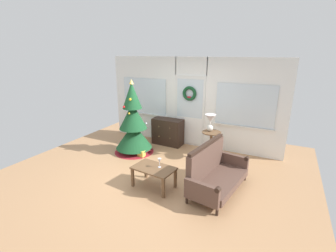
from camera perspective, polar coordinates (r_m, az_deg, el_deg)
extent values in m
plane|color=#AD7F56|center=(5.55, -3.08, -11.36)|extent=(6.76, 6.76, 0.00)
cube|color=white|center=(7.58, -5.44, 6.68)|extent=(2.15, 0.08, 2.55)
cube|color=white|center=(6.52, 18.00, 4.17)|extent=(2.15, 0.08, 2.55)
cube|color=white|center=(6.78, 5.66, 14.15)|extent=(0.94, 0.08, 0.50)
cube|color=silver|center=(6.92, 5.23, 3.55)|extent=(0.90, 0.05, 2.05)
cube|color=white|center=(7.06, 5.04, -1.03)|extent=(0.78, 0.02, 0.80)
cube|color=silver|center=(6.83, 5.25, 6.57)|extent=(0.78, 0.01, 1.10)
cube|color=silver|center=(7.52, -5.69, 7.16)|extent=(1.50, 0.01, 1.10)
cube|color=silver|center=(6.45, 17.98, 4.71)|extent=(1.50, 0.01, 1.10)
cube|color=silver|center=(7.63, -5.61, 2.93)|extent=(1.59, 0.06, 0.03)
cube|color=silver|center=(6.58, 17.51, -0.15)|extent=(1.59, 0.06, 0.03)
torus|color=#164424|center=(6.76, 5.17, 7.76)|extent=(0.41, 0.09, 0.41)
cube|color=red|center=(6.77, 5.09, 6.66)|extent=(0.10, 0.02, 0.10)
cylinder|color=#4C331E|center=(6.72, -8.11, -5.24)|extent=(0.10, 0.10, 0.21)
cone|color=maroon|center=(6.74, -8.09, -5.68)|extent=(1.08, 1.08, 0.10)
cone|color=#194C28|center=(6.59, -8.24, -2.27)|extent=(0.99, 0.99, 0.70)
cone|color=#194C28|center=(6.43, -8.45, 2.42)|extent=(0.75, 0.75, 0.70)
cone|color=#194C28|center=(6.31, -8.68, 7.31)|extent=(0.51, 0.51, 0.70)
cone|color=#E0BC4C|center=(6.26, -8.82, 10.49)|extent=(0.12, 0.12, 0.12)
sphere|color=red|center=(6.24, -10.52, 4.52)|extent=(0.07, 0.07, 0.07)
sphere|color=gold|center=(6.13, -9.06, 6.32)|extent=(0.07, 0.07, 0.07)
sphere|color=silver|center=(6.87, -9.00, -0.69)|extent=(0.08, 0.08, 0.08)
sphere|color=#264CB2|center=(6.88, -9.18, -0.78)|extent=(0.07, 0.07, 0.07)
sphere|color=red|center=(6.82, -8.31, 1.32)|extent=(0.06, 0.06, 0.06)
sphere|color=gold|center=(6.15, -9.31, 3.00)|extent=(0.05, 0.05, 0.05)
sphere|color=silver|center=(6.58, -5.28, 0.61)|extent=(0.06, 0.06, 0.06)
cube|color=black|center=(7.10, -0.05, -1.36)|extent=(0.91, 0.45, 0.78)
sphere|color=tan|center=(6.94, -2.23, -0.17)|extent=(0.03, 0.03, 0.03)
sphere|color=tan|center=(6.78, 0.39, -0.60)|extent=(0.03, 0.03, 0.03)
sphere|color=tan|center=(7.04, -2.21, -2.50)|extent=(0.03, 0.03, 0.03)
sphere|color=tan|center=(6.87, 0.39, -2.98)|extent=(0.03, 0.03, 0.03)
cylinder|color=black|center=(4.37, 11.70, -19.50)|extent=(0.05, 0.05, 0.14)
cylinder|color=black|center=(5.53, 17.99, -11.58)|extent=(0.05, 0.05, 0.14)
cylinder|color=black|center=(4.58, 4.54, -17.19)|extent=(0.05, 0.05, 0.14)
cylinder|color=black|center=(5.70, 12.19, -10.17)|extent=(0.05, 0.05, 0.14)
cube|color=brown|center=(4.95, 12.08, -12.83)|extent=(0.92, 1.47, 0.14)
cube|color=brown|center=(4.88, 9.12, -8.06)|extent=(0.33, 1.38, 0.62)
cube|color=black|center=(4.75, 9.31, -4.34)|extent=(0.29, 1.35, 0.06)
cube|color=brown|center=(4.31, 8.06, -15.64)|extent=(0.67, 0.19, 0.38)
cylinder|color=black|center=(4.12, 11.87, -14.77)|extent=(0.10, 0.10, 0.09)
cube|color=brown|center=(5.50, 15.31, -8.43)|extent=(0.67, 0.19, 0.38)
cylinder|color=black|center=(5.36, 18.38, -7.45)|extent=(0.10, 0.10, 0.09)
cylinder|color=brown|center=(6.11, 10.41, -1.51)|extent=(0.48, 0.48, 0.02)
cylinder|color=brown|center=(6.24, 10.23, -4.70)|extent=(0.07, 0.07, 0.71)
cube|color=brown|center=(6.33, 11.47, -7.73)|extent=(0.20, 0.05, 0.04)
cube|color=brown|center=(6.51, 9.76, -6.90)|extent=(0.14, 0.20, 0.04)
cube|color=brown|center=(6.27, 8.99, -7.85)|extent=(0.14, 0.20, 0.04)
sphere|color=silver|center=(6.14, 10.03, -0.50)|extent=(0.16, 0.16, 0.16)
cylinder|color=silver|center=(6.10, 10.10, 0.65)|extent=(0.02, 0.02, 0.06)
cone|color=silver|center=(6.06, 10.16, 1.83)|extent=(0.28, 0.28, 0.20)
cube|color=brown|center=(4.88, -3.45, -10.08)|extent=(0.89, 0.61, 0.03)
cube|color=brown|center=(5.05, -8.48, -12.07)|extent=(0.05, 0.05, 0.41)
cube|color=brown|center=(4.64, -1.15, -14.71)|extent=(0.05, 0.05, 0.41)
cube|color=brown|center=(5.34, -5.34, -10.20)|extent=(0.05, 0.05, 0.41)
cube|color=brown|center=(4.96, 1.77, -12.44)|extent=(0.05, 0.05, 0.41)
cylinder|color=silver|center=(4.88, -2.04, -9.83)|extent=(0.06, 0.06, 0.01)
cylinder|color=silver|center=(4.85, -2.04, -9.28)|extent=(0.01, 0.01, 0.10)
cone|color=silver|center=(4.81, -2.06, -8.27)|extent=(0.08, 0.08, 0.09)
cube|color=#D8C64C|center=(6.39, -6.38, -6.60)|extent=(0.17, 0.15, 0.17)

